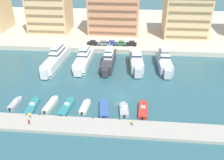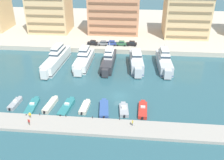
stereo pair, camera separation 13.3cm
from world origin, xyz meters
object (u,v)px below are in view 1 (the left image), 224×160
object	(u,v)px
motorboat_red_right	(143,110)
car_blue_mid_left	(111,43)
pedestrian_far_side	(29,121)
pedestrian_mid_deck	(133,122)
car_black_far_left	(93,43)
yacht_silver_center	(164,61)
motorboat_teal_center_left	(67,107)
motorboat_cream_center	(85,107)
yacht_white_left	(84,59)
yacht_charcoal_mid_left	(109,60)
yacht_silver_center_left	(136,62)
motorboat_teal_left	(32,106)
motorboat_blue_center_right	(104,109)
car_green_center_left	(121,43)
motorboat_cream_mid_left	(51,105)
pedestrian_near_edge	(30,115)
car_grey_left	(103,43)
motorboat_grey_mid_right	(124,110)
car_black_center	(132,43)
motorboat_grey_far_left	(15,104)

from	to	relation	value
motorboat_red_right	car_blue_mid_left	distance (m)	43.13
pedestrian_far_side	motorboat_red_right	bearing A→B (deg)	19.29
pedestrian_mid_deck	car_black_far_left	bearing A→B (deg)	109.27
yacht_silver_center	car_black_far_left	world-z (taller)	yacht_silver_center
motorboat_red_right	motorboat_teal_center_left	bearing A→B (deg)	-177.79
pedestrian_mid_deck	motorboat_cream_center	bearing A→B (deg)	151.11
motorboat_cream_center	yacht_white_left	bearing A→B (deg)	101.45
yacht_charcoal_mid_left	yacht_silver_center	size ratio (longest dim) A/B	1.02
motorboat_red_right	pedestrian_mid_deck	world-z (taller)	pedestrian_mid_deck
car_black_far_left	pedestrian_mid_deck	distance (m)	50.61
yacht_silver_center_left	pedestrian_far_side	bearing A→B (deg)	-124.33
yacht_charcoal_mid_left	motorboat_teal_left	world-z (taller)	yacht_charcoal_mid_left
yacht_silver_center	motorboat_blue_center_right	distance (m)	31.95
motorboat_teal_center_left	motorboat_red_right	distance (m)	18.91
motorboat_blue_center_right	motorboat_teal_left	bearing A→B (deg)	-178.50
yacht_white_left	car_green_center_left	bearing A→B (deg)	52.74
car_blue_mid_left	car_green_center_left	world-z (taller)	same
motorboat_cream_mid_left	pedestrian_mid_deck	size ratio (longest dim) A/B	4.82
yacht_charcoal_mid_left	car_black_far_left	size ratio (longest dim) A/B	4.55
motorboat_cream_center	car_blue_mid_left	world-z (taller)	car_blue_mid_left
yacht_silver_center_left	motorboat_blue_center_right	bearing A→B (deg)	-106.37
pedestrian_mid_deck	pedestrian_far_side	bearing A→B (deg)	-175.01
pedestrian_near_edge	motorboat_cream_mid_left	bearing A→B (deg)	65.02
motorboat_teal_left	pedestrian_near_edge	distance (m)	5.52
motorboat_cream_center	pedestrian_mid_deck	distance (m)	13.74
yacht_silver_center	motorboat_red_right	size ratio (longest dim) A/B	2.36
yacht_white_left	pedestrian_far_side	xyz separation A→B (m)	(-5.55, -34.65, -0.34)
yacht_charcoal_mid_left	yacht_silver_center_left	bearing A→B (deg)	-4.93
pedestrian_mid_deck	car_grey_left	bearing A→B (deg)	104.78
motorboat_grey_mid_right	car_black_center	xyz separation A→B (m)	(0.77, 42.15, 2.25)
car_black_far_left	motorboat_cream_center	bearing A→B (deg)	-83.48
pedestrian_far_side	motorboat_grey_far_left	bearing A→B (deg)	130.52
yacht_silver_center_left	car_black_far_left	distance (m)	23.24
motorboat_cream_center	car_green_center_left	bearing A→B (deg)	81.08
motorboat_teal_left	motorboat_red_right	distance (m)	27.72
motorboat_blue_center_right	motorboat_red_right	size ratio (longest dim) A/B	1.03
yacht_silver_center_left	motorboat_cream_mid_left	bearing A→B (deg)	-129.91
motorboat_teal_center_left	car_black_center	size ratio (longest dim) A/B	2.06
yacht_white_left	car_grey_left	world-z (taller)	yacht_white_left
pedestrian_far_side	car_grey_left	bearing A→B (deg)	78.41
motorboat_red_right	car_black_far_left	xyz separation A→B (m)	(-19.08, 40.93, 2.29)
motorboat_cream_mid_left	car_grey_left	distance (m)	42.02
motorboat_cream_center	pedestrian_near_edge	distance (m)	13.16
yacht_charcoal_mid_left	yacht_silver_center_left	distance (m)	9.35
motorboat_teal_left	car_black_center	bearing A→B (deg)	60.82
motorboat_teal_left	motorboat_cream_mid_left	size ratio (longest dim) A/B	1.16
motorboat_grey_mid_right	pedestrian_far_side	size ratio (longest dim) A/B	3.62
motorboat_blue_center_right	pedestrian_mid_deck	world-z (taller)	pedestrian_mid_deck
motorboat_teal_left	car_black_center	distance (m)	48.97
motorboat_blue_center_right	car_grey_left	xyz separation A→B (m)	(-5.48, 41.62, 2.20)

